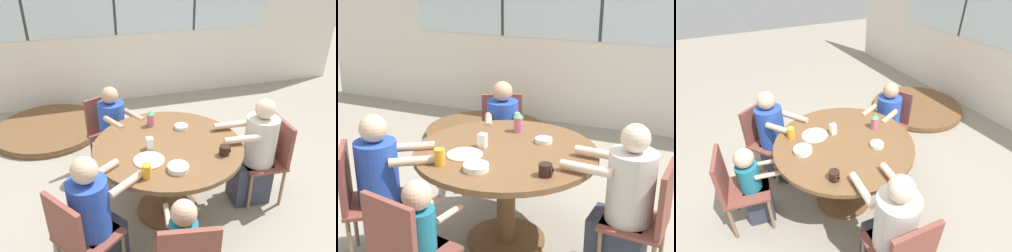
{
  "view_description": "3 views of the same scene",
  "coord_description": "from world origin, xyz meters",
  "views": [
    {
      "loc": [
        -0.71,
        -2.38,
        2.27
      ],
      "look_at": [
        0.0,
        0.0,
        0.94
      ],
      "focal_mm": 35.0,
      "sensor_mm": 36.0,
      "label": 1
    },
    {
      "loc": [
        1.25,
        -2.84,
        2.04
      ],
      "look_at": [
        0.0,
        0.0,
        0.94
      ],
      "focal_mm": 50.0,
      "sensor_mm": 36.0,
      "label": 2
    },
    {
      "loc": [
        1.76,
        -0.93,
        2.26
      ],
      "look_at": [
        0.0,
        0.0,
        0.94
      ],
      "focal_mm": 28.0,
      "sensor_mm": 36.0,
      "label": 3
    }
  ],
  "objects": [
    {
      "name": "person_man_blue_shirt",
      "position": [
        -0.38,
        0.78,
        0.47
      ],
      "size": [
        0.47,
        0.58,
        1.04
      ],
      "rotation": [
        0.0,
        0.0,
        -2.69
      ],
      "color": "#333847",
      "rests_on": "ground_plane"
    },
    {
      "name": "person_woman_green_shirt",
      "position": [
        0.87,
        -0.06,
        0.5
      ],
      "size": [
        0.59,
        0.36,
        1.1
      ],
      "rotation": [
        0.0,
        0.0,
        1.5
      ],
      "color": "#333847",
      "rests_on": "ground_plane"
    },
    {
      "name": "coffee_mug",
      "position": [
        0.4,
        -0.3,
        0.8
      ],
      "size": [
        0.09,
        0.09,
        0.08
      ],
      "color": "black",
      "rests_on": "dining_table"
    },
    {
      "name": "chair_for_woman_green_shirt",
      "position": [
        1.03,
        -0.07,
        0.51
      ],
      "size": [
        0.43,
        0.43,
        0.86
      ],
      "rotation": [
        0.0,
        0.0,
        1.5
      ],
      "color": "brown",
      "rests_on": "ground_plane"
    },
    {
      "name": "person_toddler",
      "position": [
        -0.16,
        -0.87,
        0.42
      ],
      "size": [
        0.26,
        0.39,
        0.88
      ],
      "rotation": [
        0.0,
        0.0,
        -0.18
      ],
      "color": "#333847",
      "rests_on": "ground_plane"
    },
    {
      "name": "juice_glass",
      "position": [
        -0.29,
        -0.42,
        0.82
      ],
      "size": [
        0.07,
        0.07,
        0.11
      ],
      "color": "gold",
      "rests_on": "dining_table"
    },
    {
      "name": "folded_table_stack",
      "position": [
        -1.15,
        2.02,
        0.04
      ],
      "size": [
        1.5,
        1.5,
        0.09
      ],
      "color": "brown",
      "rests_on": "ground_plane"
    },
    {
      "name": "person_man_teal_shirt",
      "position": [
        -0.71,
        -0.5,
        0.49
      ],
      "size": [
        0.59,
        0.54,
        1.08
      ],
      "rotation": [
        0.0,
        0.0,
        -0.95
      ],
      "color": "#333847",
      "rests_on": "ground_plane"
    },
    {
      "name": "chair_for_man_teal_shirt",
      "position": [
        -0.84,
        -0.6,
        0.51
      ],
      "size": [
        0.56,
        0.56,
        0.86
      ],
      "rotation": [
        0.0,
        0.0,
        -0.95
      ],
      "color": "brown",
      "rests_on": "ground_plane"
    },
    {
      "name": "milk_carton_small",
      "position": [
        -0.17,
        -0.03,
        0.81
      ],
      "size": [
        0.06,
        0.06,
        0.11
      ],
      "color": "silver",
      "rests_on": "dining_table"
    },
    {
      "name": "chair_for_toddler",
      "position": [
        -0.18,
        -1.02,
        0.51
      ],
      "size": [
        0.46,
        0.46,
        0.86
      ],
      "rotation": [
        0.0,
        0.0,
        -0.18
      ],
      "color": "brown",
      "rests_on": "ground_plane"
    },
    {
      "name": "dining_table",
      "position": [
        0.0,
        0.0,
        0.6
      ],
      "size": [
        1.33,
        1.33,
        0.76
      ],
      "color": "brown",
      "rests_on": "ground_plane"
    },
    {
      "name": "sippy_cup",
      "position": [
        -0.06,
        0.38,
        0.84
      ],
      "size": [
        0.08,
        0.08,
        0.16
      ],
      "color": "#CC668C",
      "rests_on": "dining_table"
    },
    {
      "name": "bowl_cereal",
      "position": [
        -0.04,
        -0.4,
        0.78
      ],
      "size": [
        0.17,
        0.17,
        0.04
      ],
      "color": "white",
      "rests_on": "dining_table"
    },
    {
      "name": "plate_tortillas",
      "position": [
        -0.22,
        -0.21,
        0.77
      ],
      "size": [
        0.25,
        0.25,
        0.01
      ],
      "color": "beige",
      "rests_on": "dining_table"
    },
    {
      "name": "chair_for_man_blue_shirt",
      "position": [
        -0.45,
        0.93,
        0.51
      ],
      "size": [
        0.53,
        0.53,
        0.86
      ],
      "rotation": [
        0.0,
        0.0,
        -2.69
      ],
      "color": "brown",
      "rests_on": "ground_plane"
    },
    {
      "name": "ground_plane",
      "position": [
        0.0,
        0.0,
        0.0
      ],
      "size": [
        16.0,
        16.0,
        0.0
      ],
      "primitive_type": "plane",
      "color": "gray"
    },
    {
      "name": "bowl_white_shallow",
      "position": [
        0.2,
        0.24,
        0.78
      ],
      "size": [
        0.13,
        0.13,
        0.04
      ],
      "color": "white",
      "rests_on": "dining_table"
    },
    {
      "name": "wall_back_with_windows",
      "position": [
        0.0,
        2.89,
        1.41
      ],
      "size": [
        8.4,
        0.08,
        2.8
      ],
      "color": "silver",
      "rests_on": "ground_plane"
    }
  ]
}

